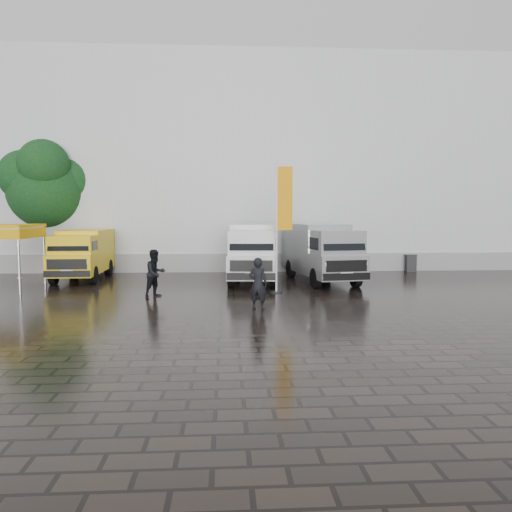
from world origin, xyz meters
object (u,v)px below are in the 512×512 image
Objects in this scene: wheelie_bin at (411,263)px; van_silver at (321,253)px; person_front at (258,284)px; flagpole at (281,219)px; van_yellow at (83,255)px; van_white at (254,253)px; person_tent at (155,273)px.

van_silver is at bearing -141.14° from wheelie_bin.
wheelie_bin is at bearing -108.59° from person_front.
van_silver is at bearing 54.69° from flagpole.
wheelie_bin is at bearing 40.92° from flagpole.
van_silver is 3.56× the size of person_front.
van_white is at bearing -8.35° from van_yellow.
van_white is at bearing 0.49° from person_tent.
flagpole is 5.36m from person_tent.
person_front reaches higher than wheelie_bin.
van_silver is at bearing -7.90° from van_yellow.
flagpole is 5.63× the size of wheelie_bin.
van_silver reaches higher than person_front.
van_yellow is at bearing 177.69° from van_white.
person_front is at bearing -125.45° from van_silver.
flagpole is at bearing -85.58° from person_front.
flagpole is (9.07, -4.46, 1.76)m from van_yellow.
van_silver reaches higher than van_yellow.
van_white is at bearing -153.12° from wheelie_bin.
flagpole reaches higher than van_white.
flagpole is 3.01× the size of person_front.
flagpole is (-2.21, -3.12, 1.60)m from van_silver.
flagpole reaches higher than person_tent.
van_silver is 7.48m from person_front.
person_tent is at bearing -171.54° from flagpole.
person_front is at bearing -108.10° from flagpole.
person_tent reaches higher than wheelie_bin.
person_front is (7.92, -8.00, -0.32)m from van_yellow.
wheelie_bin is 14.92m from person_tent.
wheelie_bin is at bearing 24.64° from van_silver.
person_tent is (-4.90, -0.73, -2.04)m from flagpole.
van_white is 3.41× the size of person_tent.
person_front is at bearing -46.43° from van_yellow.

